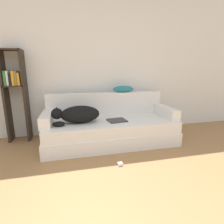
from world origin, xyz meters
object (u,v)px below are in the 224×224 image
at_px(couch, 111,131).
at_px(power_adapter, 120,164).
at_px(dog, 78,114).
at_px(throw_pillow, 123,89).
at_px(bookshelf, 15,90).
at_px(laptop, 117,120).

bearing_deg(couch, power_adapter, -93.84).
height_order(dog, power_adapter, dog).
relative_size(dog, throw_pillow, 1.86).
bearing_deg(bookshelf, dog, -29.26).
bearing_deg(bookshelf, power_adapter, -40.21).
height_order(couch, laptop, laptop).
bearing_deg(throw_pillow, laptop, -117.54).
bearing_deg(bookshelf, couch, -17.55).
distance_m(throw_pillow, power_adapter, 1.45).
relative_size(couch, power_adapter, 34.26).
relative_size(bookshelf, power_adapter, 24.49).
relative_size(throw_pillow, power_adapter, 6.27).
bearing_deg(throw_pillow, power_adapter, -108.33).
relative_size(laptop, bookshelf, 0.21).
bearing_deg(laptop, throw_pillow, 55.43).
relative_size(dog, power_adapter, 11.65).
xyz_separation_m(throw_pillow, bookshelf, (-1.84, 0.12, 0.01)).
bearing_deg(dog, bookshelf, 150.74).
distance_m(laptop, throw_pillow, 0.69).
xyz_separation_m(dog, power_adapter, (0.49, -0.69, -0.52)).
distance_m(couch, throw_pillow, 0.82).
distance_m(couch, dog, 0.64).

